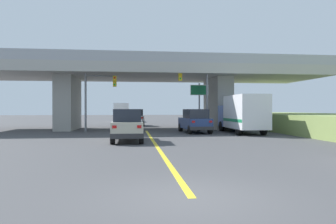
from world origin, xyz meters
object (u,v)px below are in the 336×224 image
Objects in this scene: traffic_signal_farside at (96,92)px; highway_sign at (199,95)px; sedan_oncoming at (136,118)px; box_truck at (242,114)px; semi_truck_distant at (122,112)px; suv_crossing at (195,121)px; traffic_signal_nearside at (198,88)px; suv_lead at (127,125)px.

traffic_signal_farside is 9.75m from highway_sign.
box_truck is at bearing -55.21° from sedan_oncoming.
semi_truck_distant is at bearing 86.40° from traffic_signal_farside.
semi_truck_distant reaches higher than suv_crossing.
traffic_signal_farside is at bearing -172.54° from highway_sign.
traffic_signal_farside is 0.73× the size of semi_truck_distant.
traffic_signal_nearside is (5.47, -10.29, 2.88)m from sedan_oncoming.
traffic_signal_farside reaches higher than highway_sign.
box_truck is 5.45m from highway_sign.
box_truck is at bearing -68.23° from semi_truck_distant.
suv_crossing is 4.04m from box_truck.
suv_lead is 0.75× the size of traffic_signal_nearside.
box_truck is 1.50× the size of highway_sign.
suv_lead is 32.73m from semi_truck_distant.
semi_truck_distant is at bearing 101.12° from suv_crossing.
suv_crossing is 9.15m from traffic_signal_farside.
suv_lead and sedan_oncoming have the same top height.
suv_lead is at bearing -128.43° from traffic_signal_nearside.
suv_lead is 0.61× the size of semi_truck_distant.
traffic_signal_nearside is 9.13m from traffic_signal_farside.
box_truck reaches higher than suv_crossing.
traffic_signal_farside is 24.19m from semi_truck_distant.
traffic_signal_farside is (-2.88, 8.63, 2.55)m from suv_lead.
suv_lead is 10.39m from traffic_signal_nearside.
box_truck is 15.38m from sedan_oncoming.
suv_lead is 0.68× the size of box_truck.
box_truck is 1.23× the size of traffic_signal_farside.
highway_sign is at bearing 74.44° from traffic_signal_nearside.
sedan_oncoming is (-8.77, 12.62, -0.64)m from box_truck.
semi_truck_distant is at bearing 106.93° from traffic_signal_nearside.
suv_crossing is at bearing 165.45° from box_truck.
highway_sign is at bearing 55.57° from suv_lead.
traffic_signal_nearside is (-3.29, 2.33, 2.24)m from box_truck.
traffic_signal_farside is at bearing 174.92° from traffic_signal_nearside.
highway_sign reaches higher than box_truck.
highway_sign is 0.60× the size of semi_truck_distant.
box_truck is 4.62m from traffic_signal_nearside.
suv_lead is at bearing -87.60° from semi_truck_distant.
suv_crossing is (5.64, 6.49, 0.00)m from suv_lead.
highway_sign is (-2.72, 4.40, 1.72)m from box_truck.
suv_crossing is at bearing -67.09° from sedan_oncoming.
suv_lead is 18.13m from sedan_oncoming.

